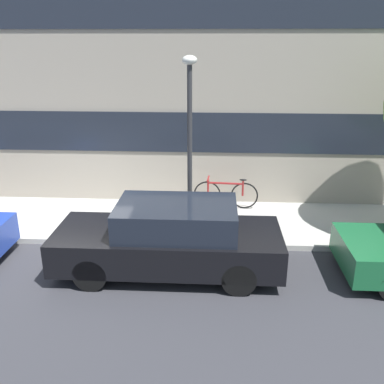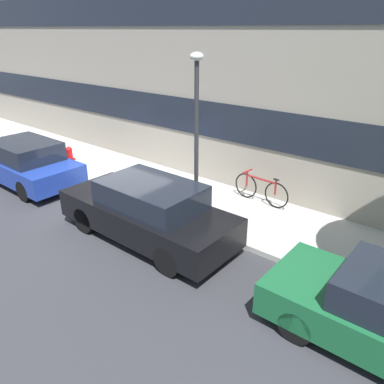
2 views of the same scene
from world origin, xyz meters
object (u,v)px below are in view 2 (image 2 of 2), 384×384
Objects in this scene: parked_car_blue at (25,163)px; bicycle at (261,189)px; parked_car_black at (148,211)px; lamp_post at (197,120)px; fire_hydrant at (70,158)px.

parked_car_blue is 2.41× the size of bicycle.
lamp_post is (0.31, 1.46, 1.97)m from parked_car_black.
parked_car_blue is 6.46m from lamp_post.
lamp_post is at bearing -166.23° from parked_car_blue.
parked_car_black reaches higher than fire_hydrant.
lamp_post is at bearing 68.28° from bicycle.
parked_car_blue is at bearing -97.69° from fire_hydrant.
fire_hydrant is at bearing -97.69° from parked_car_blue.
parked_car_black is (5.66, 0.00, 0.03)m from parked_car_blue.
fire_hydrant is 6.16m from lamp_post.
lamp_post reaches higher than bicycle.
bicycle reaches higher than fire_hydrant.
lamp_post is at bearing -101.83° from parked_car_black.
bicycle is (6.64, 1.79, 0.01)m from fire_hydrant.
parked_car_black reaches higher than parked_car_blue.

